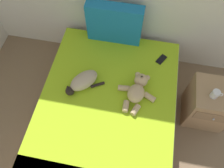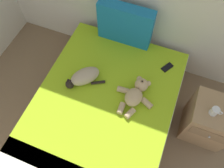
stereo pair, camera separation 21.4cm
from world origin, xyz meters
name	(u,v)px [view 2 (the right image)]	position (x,y,z in m)	size (l,w,h in m)	color
bed	(104,111)	(1.82, 2.96, 0.24)	(1.54, 2.02, 0.49)	#9E7A56
patterned_cushion	(125,25)	(1.74, 3.87, 0.75)	(0.66, 0.14, 0.52)	#1972AD
cat	(84,77)	(1.52, 3.14, 0.56)	(0.41, 0.39, 0.15)	tan
teddy_bear	(136,94)	(2.13, 3.15, 0.56)	(0.43, 0.50, 0.16)	tan
cell_phone	(167,67)	(2.36, 3.65, 0.49)	(0.14, 0.16, 0.01)	black
nightstand	(208,121)	(2.98, 3.26, 0.30)	(0.48, 0.47, 0.60)	#9E7A56
mug	(215,111)	(2.92, 3.21, 0.65)	(0.12, 0.08, 0.09)	silver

